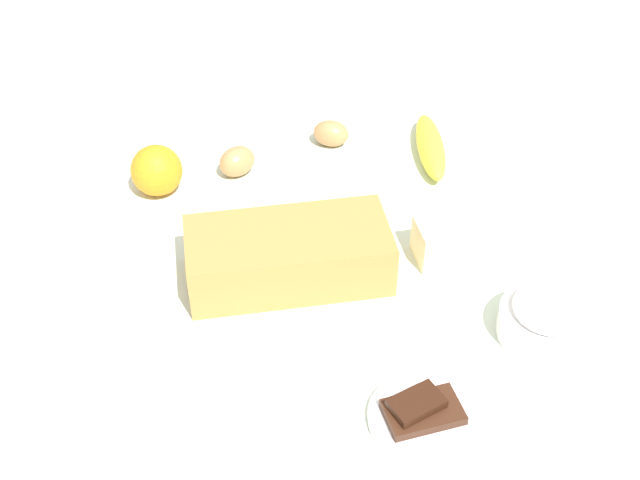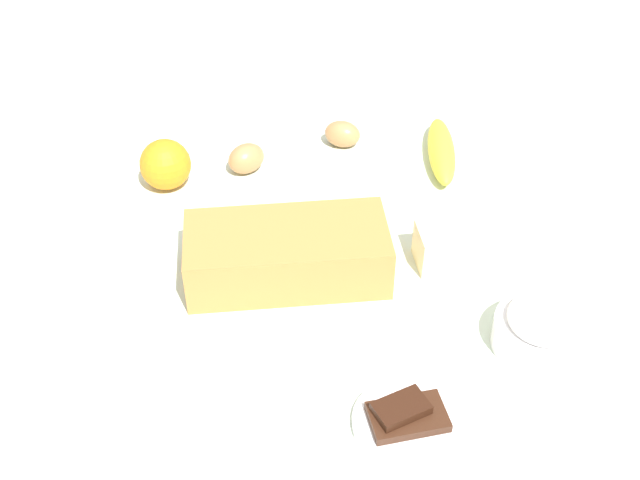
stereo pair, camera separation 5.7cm
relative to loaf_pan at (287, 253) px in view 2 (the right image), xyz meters
name	(u,v)px [view 2 (the right image)]	position (x,y,z in m)	size (l,w,h in m)	color
ground_plane	(320,266)	(-0.05, -0.03, -0.05)	(2.40, 2.40, 0.02)	silver
loaf_pan	(287,253)	(0.00, 0.00, 0.00)	(0.28, 0.13, 0.08)	#B77A3D
flour_bowl	(83,421)	(0.25, 0.26, -0.01)	(0.13, 0.13, 0.07)	white
sugar_bowl	(542,329)	(-0.32, 0.16, -0.01)	(0.12, 0.12, 0.07)	white
banana	(441,151)	(-0.27, -0.26, -0.02)	(0.19, 0.04, 0.04)	yellow
orange_fruit	(165,164)	(0.18, -0.23, 0.00)	(0.08, 0.08, 0.08)	orange
butter_block	(449,246)	(-0.23, -0.01, -0.01)	(0.09, 0.06, 0.06)	#F4EDB2
egg_near_butter	(246,158)	(0.05, -0.26, -0.02)	(0.05, 0.05, 0.06)	#B67B4A
egg_beside_bowl	(342,134)	(-0.11, -0.32, -0.02)	(0.05, 0.05, 0.06)	#B47A49
chocolate_plate	(407,420)	(-0.12, 0.27, -0.03)	(0.13, 0.13, 0.03)	white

